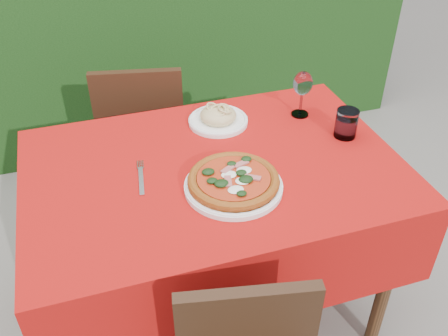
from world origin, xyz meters
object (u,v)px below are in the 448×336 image
object	(u,v)px
pasta_plate	(218,118)
wine_glass	(303,85)
chair_far	(143,134)
water_glass	(346,125)
pizza_plate	(234,182)
fork	(141,181)

from	to	relation	value
pasta_plate	wine_glass	size ratio (longest dim) A/B	1.24
chair_far	water_glass	world-z (taller)	water_glass
chair_far	pizza_plate	world-z (taller)	chair_far
chair_far	pasta_plate	bearing A→B (deg)	130.46
pizza_plate	water_glass	distance (m)	0.52
chair_far	fork	world-z (taller)	chair_far
pasta_plate	chair_far	bearing A→B (deg)	118.78
chair_far	fork	distance (m)	0.76
chair_far	wine_glass	xyz separation A→B (m)	(0.56, -0.47, 0.39)
pizza_plate	fork	size ratio (longest dim) A/B	1.57
pizza_plate	wine_glass	world-z (taller)	wine_glass
chair_far	fork	size ratio (longest dim) A/B	4.22
wine_glass	fork	bearing A→B (deg)	-160.79
water_glass	pizza_plate	bearing A→B (deg)	-160.89
water_glass	pasta_plate	bearing A→B (deg)	151.00
chair_far	water_glass	xyz separation A→B (m)	(0.65, -0.66, 0.31)
wine_glass	fork	xyz separation A→B (m)	(-0.67, -0.23, -0.12)
wine_glass	pasta_plate	bearing A→B (deg)	172.91
wine_glass	pizza_plate	bearing A→B (deg)	-137.88
pizza_plate	fork	bearing A→B (deg)	155.19
chair_far	water_glass	size ratio (longest dim) A/B	8.06
pasta_plate	water_glass	world-z (taller)	water_glass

